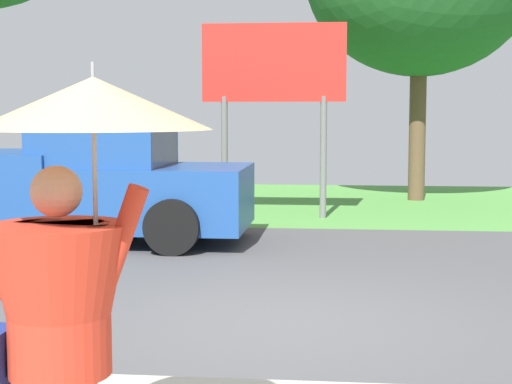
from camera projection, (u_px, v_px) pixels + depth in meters
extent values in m
cube|color=#4C4C4F|center=(293.00, 282.00, 9.39)|extent=(40.00, 8.00, 0.10)
cube|color=#539843|center=(315.00, 204.00, 17.31)|extent=(40.00, 8.00, 0.10)
cylinder|color=#B22D1E|center=(59.00, 300.00, 3.45)|extent=(0.44, 0.44, 0.65)
sphere|color=tan|center=(56.00, 191.00, 3.41)|extent=(0.22, 0.22, 0.22)
cylinder|color=#B22D1E|center=(122.00, 237.00, 3.40)|extent=(0.24, 0.09, 0.45)
cylinder|color=#B22D1E|center=(2.00, 290.00, 3.50)|extent=(0.29, 0.08, 0.24)
cylinder|color=gray|center=(95.00, 184.00, 3.39)|extent=(0.02, 0.02, 0.75)
cone|color=#D1B284|center=(93.00, 103.00, 3.35)|extent=(0.99, 0.99, 0.22)
cylinder|color=gray|center=(93.00, 74.00, 3.34)|extent=(0.02, 0.02, 0.10)
cube|color=#1E478C|center=(74.00, 196.00, 12.01)|extent=(5.20, 2.00, 0.90)
cube|color=#1E478C|center=(105.00, 145.00, 11.89)|extent=(1.80, 1.84, 0.90)
cube|color=#2D3842|center=(162.00, 146.00, 11.80)|extent=(0.10, 1.70, 0.77)
cylinder|color=black|center=(198.00, 209.00, 12.86)|extent=(0.76, 0.28, 0.76)
cylinder|color=black|center=(172.00, 227.00, 10.88)|extent=(0.76, 0.28, 0.76)
cylinder|color=slate|center=(225.00, 157.00, 14.77)|extent=(0.12, 0.12, 2.20)
cylinder|color=slate|center=(323.00, 157.00, 14.58)|extent=(0.12, 0.12, 2.20)
cube|color=red|center=(274.00, 63.00, 14.51)|extent=(2.60, 0.10, 1.40)
cylinder|color=brown|center=(417.00, 123.00, 17.52)|extent=(0.36, 0.36, 3.35)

